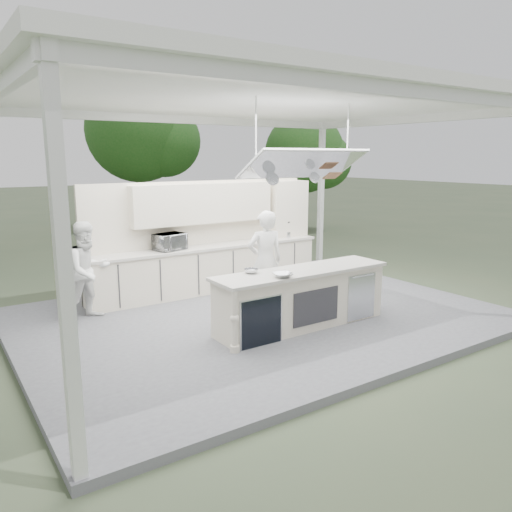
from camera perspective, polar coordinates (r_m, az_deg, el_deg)
ground at (r=8.94m, az=0.50°, el=-7.34°), size 90.00×90.00×0.00m
stage_deck at (r=8.92m, az=0.50°, el=-6.98°), size 8.00×6.00×0.12m
tent at (r=8.50m, az=0.61°, el=17.05°), size 8.20×6.20×3.86m
demo_island at (r=8.17m, az=5.18°, el=-4.83°), size 3.10×0.79×0.95m
back_counter at (r=10.35m, az=-5.46°, el=-1.37°), size 5.08×0.72×0.95m
back_wall_unit at (r=10.58m, az=-3.99°, el=4.31°), size 5.05×0.48×2.25m
tree_cluster at (r=17.39m, az=-18.93°, el=12.14°), size 19.55×9.40×5.85m
head_chef at (r=8.93m, az=1.05°, el=-0.55°), size 0.75×0.58×1.81m
sous_chef at (r=8.90m, az=-18.63°, el=-1.61°), size 0.98×0.87×1.68m
toaster_oven at (r=9.82m, az=-9.83°, el=1.61°), size 0.67×0.53×0.32m
bowl_large at (r=7.52m, az=3.08°, el=-2.19°), size 0.33×0.33×0.07m
bowl_small at (r=7.78m, az=-0.56°, el=-1.72°), size 0.28×0.28×0.07m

